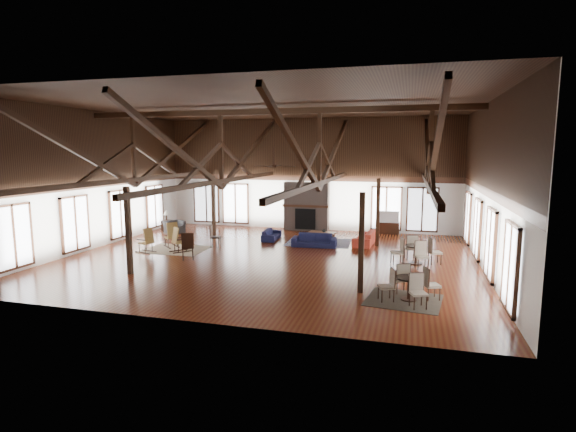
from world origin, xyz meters
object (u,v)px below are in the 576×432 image
(sofa_navy_left, at_px, (271,235))
(armchair, at_px, (174,227))
(sofa_navy_front, at_px, (314,240))
(sofa_orange, at_px, (364,238))
(cafe_table_near, at_px, (409,284))
(tv_console, at_px, (388,228))
(coffee_table, at_px, (322,233))
(cafe_table_far, at_px, (416,251))

(sofa_navy_left, distance_m, armchair, 5.49)
(sofa_navy_front, height_order, sofa_navy_left, sofa_navy_front)
(sofa_orange, distance_m, cafe_table_near, 7.83)
(sofa_navy_front, xyz_separation_m, tv_console, (3.01, 4.15, 0.00))
(cafe_table_near, bearing_deg, tv_console, 96.03)
(sofa_navy_left, height_order, armchair, armchair)
(sofa_navy_front, height_order, armchair, armchair)
(sofa_navy_front, distance_m, sofa_navy_left, 2.58)
(sofa_navy_left, height_order, tv_console, tv_console)
(sofa_navy_left, xyz_separation_m, coffee_table, (2.50, -0.01, 0.18))
(armchair, height_order, cafe_table_far, cafe_table_far)
(sofa_navy_front, xyz_separation_m, sofa_orange, (2.12, 1.10, 0.01))
(coffee_table, bearing_deg, armchair, -177.64)
(cafe_table_near, bearing_deg, cafe_table_far, 86.92)
(cafe_table_far, bearing_deg, coffee_table, 143.45)
(sofa_orange, distance_m, tv_console, 3.18)
(sofa_orange, bearing_deg, coffee_table, -85.18)
(sofa_navy_front, distance_m, tv_console, 5.13)
(sofa_navy_front, relative_size, cafe_table_far, 1.02)
(sofa_navy_left, bearing_deg, coffee_table, -93.76)
(sofa_orange, relative_size, coffee_table, 1.58)
(sofa_navy_left, relative_size, cafe_table_far, 0.85)
(armchair, bearing_deg, cafe_table_far, -70.22)
(sofa_navy_front, xyz_separation_m, sofa_navy_left, (-2.35, 1.07, -0.05))
(cafe_table_near, distance_m, cafe_table_far, 4.41)
(cafe_table_near, bearing_deg, armchair, 146.46)
(sofa_navy_front, bearing_deg, cafe_table_far, -28.80)
(cafe_table_far, bearing_deg, cafe_table_near, -93.08)
(coffee_table, bearing_deg, cafe_table_far, -31.33)
(sofa_orange, distance_m, armchair, 9.95)
(cafe_table_near, relative_size, cafe_table_far, 0.93)
(sofa_navy_front, bearing_deg, cafe_table_near, -60.92)
(cafe_table_near, bearing_deg, sofa_navy_left, 130.70)
(tv_console, bearing_deg, sofa_navy_left, -150.13)
(sofa_orange, height_order, armchair, armchair)
(cafe_table_near, bearing_deg, coffee_table, 117.88)
(tv_console, bearing_deg, sofa_navy_front, -126.00)
(sofa_navy_left, relative_size, tv_console, 1.40)
(sofa_orange, height_order, tv_console, sofa_orange)
(sofa_navy_front, height_order, coffee_table, sofa_navy_front)
(sofa_navy_front, relative_size, tv_console, 1.68)
(sofa_navy_left, xyz_separation_m, cafe_table_far, (6.72, -3.13, 0.26))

